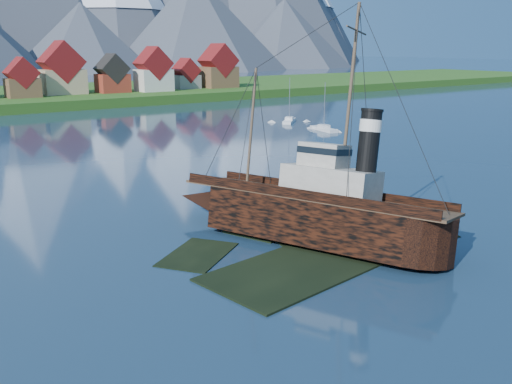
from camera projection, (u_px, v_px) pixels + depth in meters
ground at (314, 253)px, 52.93m from camera, size 1400.00×1400.00×0.00m
shoal at (313, 247)px, 55.71m from camera, size 31.71×21.24×1.14m
tugboat_wreck at (302, 209)px, 56.57m from camera, size 7.06×30.40×24.09m
sailboat_d at (289, 121)px, 142.37m from camera, size 7.68×7.24×11.53m
sailboat_f at (324, 130)px, 128.72m from camera, size 3.67×8.86×11.23m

